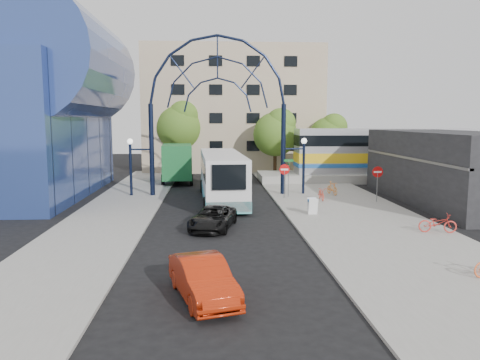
{
  "coord_description": "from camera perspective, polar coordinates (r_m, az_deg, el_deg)",
  "views": [
    {
      "loc": [
        -0.47,
        -21.55,
        5.8
      ],
      "look_at": [
        1.19,
        6.0,
        2.25
      ],
      "focal_mm": 35.0,
      "sensor_mm": 36.0,
      "label": 1
    }
  ],
  "objects": [
    {
      "name": "street_name_sign",
      "position": [
        34.81,
        5.94,
        1.25
      ],
      "size": [
        0.7,
        0.7,
        2.8
      ],
      "color": "slate",
      "rests_on": "sidewalk_east"
    },
    {
      "name": "train_car",
      "position": [
        48.21,
        21.72,
        3.37
      ],
      "size": [
        25.1,
        3.05,
        4.2
      ],
      "color": "#B7B7BC",
      "rests_on": "train_platform"
    },
    {
      "name": "city_bus",
      "position": [
        33.74,
        -2.22,
        0.5
      ],
      "size": [
        3.39,
        12.56,
        3.42
      ],
      "rotation": [
        0.0,
        0.0,
        0.05
      ],
      "color": "silver",
      "rests_on": "ground"
    },
    {
      "name": "transit_hall",
      "position": [
        39.46,
        -25.8,
        7.92
      ],
      "size": [
        16.5,
        18.0,
        14.5
      ],
      "color": "navy",
      "rests_on": "ground"
    },
    {
      "name": "green_truck",
      "position": [
        43.87,
        -7.66,
        2.02
      ],
      "size": [
        3.09,
        7.22,
        3.57
      ],
      "rotation": [
        0.0,
        0.0,
        0.06
      ],
      "color": "black",
      "rests_on": "ground"
    },
    {
      "name": "apartment_block",
      "position": [
        56.59,
        -0.96,
        8.55
      ],
      "size": [
        20.0,
        12.1,
        14.0
      ],
      "color": "tan",
      "rests_on": "ground"
    },
    {
      "name": "sandwich_board",
      "position": [
        28.64,
        8.85,
        -2.92
      ],
      "size": [
        0.55,
        0.61,
        0.99
      ],
      "color": "white",
      "rests_on": "sidewalk_east"
    },
    {
      "name": "sidewalk_east",
      "position": [
        27.52,
        14.61,
        -4.94
      ],
      "size": [
        8.0,
        56.0,
        0.12
      ],
      "primitive_type": "cube",
      "color": "gray",
      "rests_on": "ground"
    },
    {
      "name": "tree_north_b",
      "position": [
        51.59,
        -7.29,
        6.68
      ],
      "size": [
        5.12,
        5.12,
        8.0
      ],
      "color": "#382314",
      "rests_on": "ground"
    },
    {
      "name": "tree_north_c",
      "position": [
        51.08,
        10.87,
        5.49
      ],
      "size": [
        4.16,
        4.16,
        6.5
      ],
      "color": "#382314",
      "rests_on": "ground"
    },
    {
      "name": "stop_sign",
      "position": [
        34.17,
        5.44,
        0.91
      ],
      "size": [
        0.8,
        0.07,
        2.5
      ],
      "color": "slate",
      "rests_on": "sidewalk_east"
    },
    {
      "name": "gateway_arch",
      "position": [
        35.66,
        -2.75,
        11.76
      ],
      "size": [
        13.64,
        0.44,
        12.1
      ],
      "color": "black",
      "rests_on": "ground"
    },
    {
      "name": "bike_far_a",
      "position": [
        25.8,
        22.95,
        -4.86
      ],
      "size": [
        1.96,
        0.99,
        0.98
      ],
      "primitive_type": "imported",
      "rotation": [
        0.0,
        0.0,
        1.38
      ],
      "color": "red",
      "rests_on": "sidewalk_east"
    },
    {
      "name": "ground",
      "position": [
        22.32,
        -2.15,
        -7.73
      ],
      "size": [
        120.0,
        120.0,
        0.0
      ],
      "primitive_type": "plane",
      "color": "black",
      "rests_on": "ground"
    },
    {
      "name": "red_sedan",
      "position": [
        15.55,
        -4.55,
        -11.89
      ],
      "size": [
        2.57,
        4.4,
        1.37
      ],
      "primitive_type": "imported",
      "rotation": [
        0.0,
        0.0,
        0.29
      ],
      "color": "#AD240A",
      "rests_on": "ground"
    },
    {
      "name": "bike_near_a",
      "position": [
        33.9,
        9.9,
        -1.65
      ],
      "size": [
        0.65,
        1.72,
        0.89
      ],
      "primitive_type": "imported",
      "rotation": [
        0.0,
        0.0,
        -0.04
      ],
      "color": "#DD402C",
      "rests_on": "sidewalk_east"
    },
    {
      "name": "do_not_enter_sign",
      "position": [
        33.79,
        16.42,
        0.54
      ],
      "size": [
        0.76,
        0.07,
        2.48
      ],
      "color": "slate",
      "rests_on": "sidewalk_east"
    },
    {
      "name": "train_platform",
      "position": [
        48.42,
        21.58,
        0.42
      ],
      "size": [
        32.0,
        5.0,
        0.8
      ],
      "primitive_type": "cube",
      "color": "gray",
      "rests_on": "ground"
    },
    {
      "name": "plaza_west",
      "position": [
        28.78,
        -15.52,
        -4.44
      ],
      "size": [
        5.0,
        50.0,
        0.12
      ],
      "primitive_type": "cube",
      "color": "gray",
      "rests_on": "ground"
    },
    {
      "name": "bike_near_b",
      "position": [
        36.45,
        11.16,
        -0.98
      ],
      "size": [
        0.82,
        1.71,
        0.99
      ],
      "primitive_type": "imported",
      "rotation": [
        0.0,
        0.0,
        0.23
      ],
      "color": "orange",
      "rests_on": "sidewalk_east"
    },
    {
      "name": "black_suv",
      "position": [
        25.09,
        -3.32,
        -4.63
      ],
      "size": [
        2.92,
        4.66,
        1.2
      ],
      "primitive_type": "imported",
      "rotation": [
        0.0,
        0.0,
        -0.23
      ],
      "color": "black",
      "rests_on": "ground"
    },
    {
      "name": "tree_north_a",
      "position": [
        47.95,
        4.47,
        5.89
      ],
      "size": [
        4.48,
        4.48,
        7.0
      ],
      "color": "#382314",
      "rests_on": "ground"
    },
    {
      "name": "commercial_block_east",
      "position": [
        35.74,
        24.01,
        1.4
      ],
      "size": [
        6.0,
        16.0,
        5.0
      ],
      "primitive_type": "cube",
      "color": "black",
      "rests_on": "ground"
    }
  ]
}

